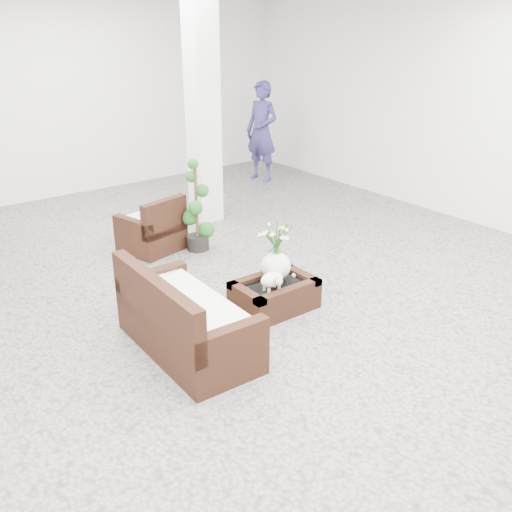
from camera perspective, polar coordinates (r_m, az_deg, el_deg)
ground at (r=6.75m, az=-0.52°, el=-4.59°), size 11.00×11.00×0.00m
column at (r=9.08m, az=-5.26°, el=14.18°), size 0.40×0.40×3.50m
coffee_table at (r=6.55m, az=1.81°, el=-3.98°), size 0.90×0.60×0.31m
sheep_figurine at (r=6.29m, az=1.56°, el=-2.49°), size 0.28×0.23×0.21m
planter_narcissus at (r=6.44m, az=2.00°, el=1.00°), size 0.44×0.44×0.80m
tealight at (r=6.66m, az=3.73°, el=-1.89°), size 0.04×0.04×0.03m
armchair at (r=8.22m, az=-10.35°, el=3.20°), size 0.89×0.87×0.79m
loveseat at (r=5.70m, az=-6.79°, el=-5.32°), size 0.83×1.65×0.87m
topiary at (r=8.05m, az=-5.88°, el=4.93°), size 0.34×0.34×1.29m
shopper at (r=11.55m, az=0.57°, el=12.16°), size 0.62×0.79×1.92m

